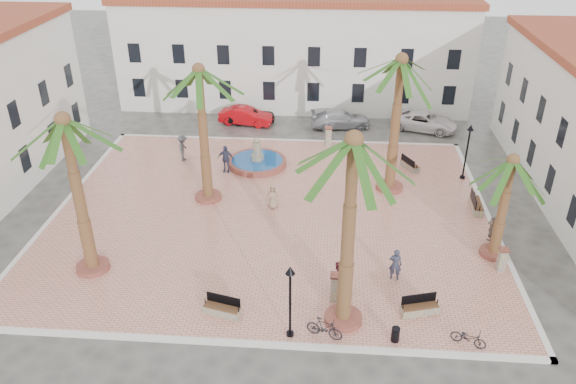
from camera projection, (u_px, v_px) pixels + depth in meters
name	position (u px, v px, depth m)	size (l,w,h in m)	color
ground	(272.00, 214.00, 34.00)	(120.00, 120.00, 0.00)	#56544F
plaza	(272.00, 213.00, 33.97)	(26.00, 22.00, 0.15)	#E18E7A
kerb_n	(286.00, 141.00, 43.57)	(26.30, 0.30, 0.16)	silver
kerb_s	(246.00, 344.00, 24.36)	(26.30, 0.30, 0.16)	silver
kerb_e	(490.00, 222.00, 33.10)	(0.30, 22.30, 0.16)	silver
kerb_w	(64.00, 205.00, 34.83)	(0.30, 22.30, 0.16)	silver
building_north	(294.00, 50.00, 49.16)	(30.40, 7.40, 9.50)	silver
fountain	(257.00, 161.00, 39.51)	(4.09, 4.09, 2.11)	#984A3D
palm_nw	(200.00, 85.00, 31.89)	(5.40, 5.40, 8.69)	#984A3D
palm_sw	(67.00, 139.00, 25.46)	(5.49, 5.49, 8.59)	#984A3D
palm_s	(353.00, 163.00, 21.72)	(5.64, 5.64, 9.33)	#984A3D
palm_e	(510.00, 174.00, 27.76)	(4.83, 4.83, 5.94)	#984A3D
palm_ne	(400.00, 75.00, 32.96)	(5.71, 5.71, 8.92)	#984A3D
bench_s	(222.00, 309.00, 25.81)	(1.85, 0.97, 0.94)	gray
bench_se	(420.00, 308.00, 25.86)	(1.86, 1.01, 0.94)	gray
bench_e	(476.00, 205.00, 34.10)	(0.68, 1.96, 1.02)	gray
bench_ne	(410.00, 165.00, 39.03)	(1.23, 1.71, 0.88)	gray
lamppost_s	(290.00, 290.00, 23.50)	(0.41, 0.41, 3.73)	black
lamppost_e	(468.00, 142.00, 36.61)	(0.42, 0.42, 3.87)	black
bollard_se	(335.00, 287.00, 26.46)	(0.57, 0.57, 1.48)	gray
bollard_n	(328.00, 136.00, 42.32)	(0.61, 0.61, 1.43)	gray
bollard_e	(502.00, 259.00, 28.52)	(0.52, 0.52, 1.33)	gray
litter_bin	(395.00, 334.00, 24.25)	(0.36, 0.36, 0.71)	black
cyclist_a	(395.00, 264.00, 27.84)	(0.64, 0.42, 1.75)	#2B3145
bicycle_a	(469.00, 338.00, 24.02)	(0.53, 1.52, 0.80)	black
cyclist_b	(337.00, 276.00, 27.10)	(0.78, 0.61, 1.61)	#5A1C26
bicycle_b	(324.00, 328.00, 24.38)	(0.47, 1.67, 1.00)	black
pedestrian_fountain_a	(273.00, 196.00, 34.01)	(0.78, 0.51, 1.61)	#977C63
pedestrian_fountain_b	(226.00, 159.00, 38.29)	(1.14, 0.47, 1.94)	#343955
pedestrian_north	(183.00, 148.00, 39.83)	(1.26, 0.73, 1.95)	#454549
pedestrian_east	(492.00, 230.00, 30.68)	(1.52, 0.48, 1.64)	#77665A
car_black	(251.00, 115.00, 46.75)	(1.59, 3.96, 1.35)	black
car_red	(246.00, 116.00, 46.41)	(1.53, 4.40, 1.45)	#BD0910
car_silver	(341.00, 119.00, 45.85)	(1.96, 4.83, 1.40)	#B7B9C1
car_white	(424.00, 121.00, 45.34)	(2.41, 5.22, 1.45)	white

